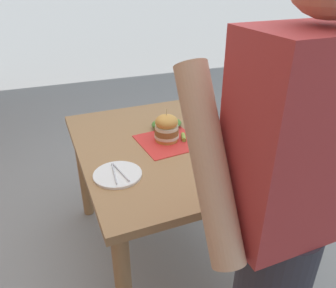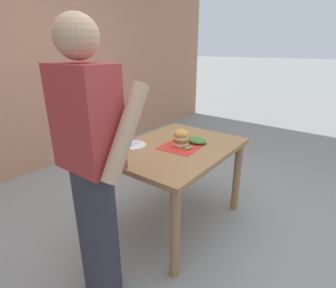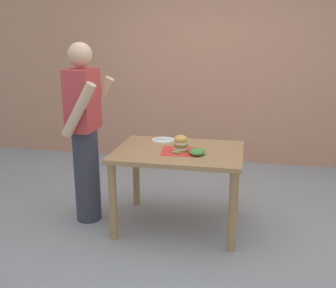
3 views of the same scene
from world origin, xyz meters
name	(u,v)px [view 2 (image 2 of 3)]	position (x,y,z in m)	size (l,w,h in m)	color
ground_plane	(174,220)	(0.00, 0.00, 0.00)	(80.00, 80.00, 0.00)	gray
patio_table	(175,159)	(0.00, 0.00, 0.63)	(0.86, 1.15, 0.74)	#9E7247
serving_paper	(180,147)	(-0.05, -0.01, 0.75)	(0.30, 0.30, 0.00)	red
sandwich	(181,138)	(-0.04, -0.02, 0.82)	(0.13, 0.13, 0.18)	gold
pickle_spear	(189,148)	(-0.13, 0.00, 0.76)	(0.02, 0.02, 0.07)	#8EA83D
side_plate_with_forks	(133,145)	(0.29, 0.21, 0.75)	(0.22, 0.22, 0.02)	white
side_salad	(197,140)	(-0.11, -0.18, 0.77)	(0.18, 0.14, 0.05)	#477F33
diner_across_table	(92,169)	(-0.05, 0.88, 0.88)	(0.55, 0.35, 1.69)	#33333D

